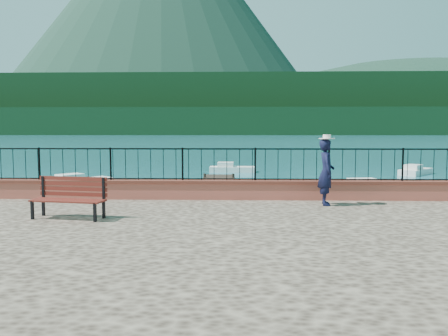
# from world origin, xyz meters

# --- Properties ---
(ground) EXTENTS (2000.00, 2000.00, 0.00)m
(ground) POSITION_xyz_m (0.00, 0.00, 0.00)
(ground) COLOR #19596B
(ground) RESTS_ON ground
(parapet) EXTENTS (28.00, 0.46, 0.58)m
(parapet) POSITION_xyz_m (0.00, 3.70, 1.49)
(parapet) COLOR #B95043
(parapet) RESTS_ON promenade
(railing) EXTENTS (27.00, 0.05, 0.95)m
(railing) POSITION_xyz_m (0.00, 3.70, 2.25)
(railing) COLOR black
(railing) RESTS_ON parapet
(dock) EXTENTS (2.00, 16.00, 0.30)m
(dock) POSITION_xyz_m (-2.00, 12.00, 0.15)
(dock) COLOR #2D231C
(dock) RESTS_ON ground
(far_forest) EXTENTS (900.00, 60.00, 18.00)m
(far_forest) POSITION_xyz_m (0.00, 300.00, 9.00)
(far_forest) COLOR black
(far_forest) RESTS_ON ground
(foothills) EXTENTS (900.00, 120.00, 44.00)m
(foothills) POSITION_xyz_m (0.00, 360.00, 22.00)
(foothills) COLOR black
(foothills) RESTS_ON ground
(volcano) EXTENTS (560.00, 560.00, 380.00)m
(volcano) POSITION_xyz_m (-120.00, 700.00, 190.00)
(volcano) COLOR #142D23
(volcano) RESTS_ON ground
(companion_hill) EXTENTS (448.00, 384.00, 180.00)m
(companion_hill) POSITION_xyz_m (220.00, 560.00, 0.00)
(companion_hill) COLOR #142D23
(companion_hill) RESTS_ON ground
(park_bench) EXTENTS (1.83, 0.86, 0.97)m
(park_bench) POSITION_xyz_m (-4.83, 0.68, 1.49)
(park_bench) COLOR black
(park_bench) RESTS_ON promenade
(person) EXTENTS (0.48, 0.70, 1.85)m
(person) POSITION_xyz_m (1.64, 2.77, 2.13)
(person) COLOR black
(person) RESTS_ON promenade
(hat) EXTENTS (0.44, 0.44, 0.12)m
(hat) POSITION_xyz_m (1.64, 2.77, 3.11)
(hat) COLOR white
(hat) RESTS_ON person
(boat_0) EXTENTS (4.01, 3.22, 0.80)m
(boat_0) POSITION_xyz_m (-3.96, 10.49, 0.40)
(boat_0) COLOR white
(boat_0) RESTS_ON ground
(boat_1) EXTENTS (4.24, 2.94, 0.80)m
(boat_1) POSITION_xyz_m (4.73, 9.02, 0.40)
(boat_1) COLOR silver
(boat_1) RESTS_ON ground
(boat_2) EXTENTS (4.07, 1.93, 0.80)m
(boat_2) POSITION_xyz_m (6.30, 13.42, 0.40)
(boat_2) COLOR silver
(boat_2) RESTS_ON ground
(boat_3) EXTENTS (3.50, 3.84, 0.80)m
(boat_3) POSITION_xyz_m (-10.10, 15.71, 0.40)
(boat_3) COLOR silver
(boat_3) RESTS_ON ground
(boat_4) EXTENTS (3.58, 1.45, 0.80)m
(boat_4) POSITION_xyz_m (-1.23, 24.83, 0.40)
(boat_4) COLOR silver
(boat_4) RESTS_ON ground
(boat_5) EXTENTS (3.28, 3.38, 0.80)m
(boat_5) POSITION_xyz_m (12.44, 23.25, 0.40)
(boat_5) COLOR silver
(boat_5) RESTS_ON ground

